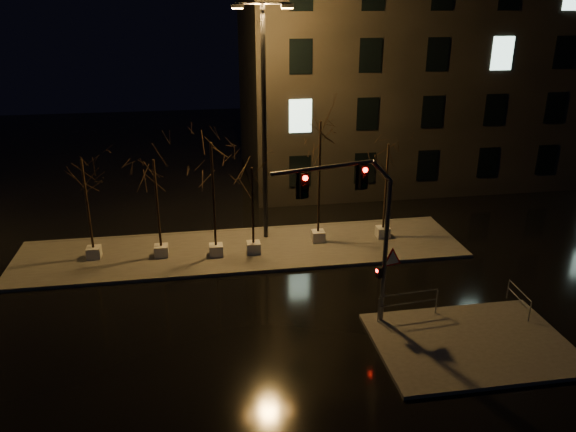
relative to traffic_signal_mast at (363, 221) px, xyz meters
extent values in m
plane|color=black|center=(-3.70, 1.77, -4.43)|extent=(90.00, 90.00, 0.00)
cube|color=#423F3B|center=(-3.70, 7.77, -4.35)|extent=(22.00, 5.00, 0.15)
cube|color=#423F3B|center=(3.80, -1.73, -4.35)|extent=(7.00, 5.00, 0.15)
cube|color=black|center=(10.30, 19.77, 3.07)|extent=(25.00, 12.00, 15.00)
cube|color=#B7B4AB|center=(-10.84, 7.87, -4.00)|extent=(0.65, 0.65, 0.55)
cylinder|color=black|center=(-10.84, 7.87, -1.56)|extent=(0.11, 0.11, 4.34)
cube|color=#B7B4AB|center=(-7.64, 7.54, -4.00)|extent=(0.65, 0.65, 0.55)
cylinder|color=black|center=(-7.64, 7.54, -1.59)|extent=(0.11, 0.11, 4.28)
cube|color=#B7B4AB|center=(-5.03, 7.19, -4.00)|extent=(0.65, 0.65, 0.55)
cylinder|color=black|center=(-5.03, 7.19, -1.20)|extent=(0.11, 0.11, 5.06)
cube|color=#B7B4AB|center=(-3.21, 7.20, -4.00)|extent=(0.65, 0.65, 0.55)
cylinder|color=black|center=(-3.21, 7.20, -1.84)|extent=(0.11, 0.11, 3.78)
cube|color=#B7B4AB|center=(0.21, 8.07, -4.00)|extent=(0.65, 0.65, 0.55)
cylinder|color=black|center=(0.21, 8.07, -0.90)|extent=(0.11, 0.11, 5.66)
cube|color=#B7B4AB|center=(3.66, 8.03, -4.00)|extent=(0.65, 0.65, 0.55)
cylinder|color=black|center=(3.66, 8.03, -1.52)|extent=(0.11, 0.11, 4.42)
cylinder|color=#585B60|center=(1.02, 0.27, -1.45)|extent=(0.17, 0.17, 5.66)
cylinder|color=#585B60|center=(-1.57, -0.41, 2.17)|extent=(3.68, 1.10, 0.13)
cube|color=black|center=(-0.07, -0.02, 1.65)|extent=(0.33, 0.27, 0.85)
cube|color=black|center=(-2.26, -0.60, 1.65)|extent=(0.33, 0.27, 0.85)
cube|color=black|center=(0.82, 0.22, -2.21)|extent=(0.24, 0.22, 0.42)
cone|color=red|center=(1.31, 0.30, -1.73)|extent=(0.96, 0.28, 0.98)
sphere|color=#FF0C07|center=(1.02, 0.27, 1.93)|extent=(0.17, 0.17, 0.17)
cylinder|color=black|center=(-2.36, 9.09, 1.44)|extent=(0.23, 0.23, 11.45)
cylinder|color=black|center=(-2.36, 9.09, 7.17)|extent=(2.52, 0.23, 0.11)
cube|color=#FF9532|center=(-3.50, 9.04, 7.00)|extent=(0.59, 0.35, 0.23)
cube|color=#FF9532|center=(-1.21, 9.14, 7.00)|extent=(0.59, 0.35, 0.23)
cylinder|color=#585B60|center=(0.87, 0.17, -3.78)|extent=(0.06, 0.06, 1.00)
cylinder|color=#585B60|center=(3.32, 0.38, -3.78)|extent=(0.06, 0.06, 1.00)
cylinder|color=#585B60|center=(2.09, 0.27, -3.22)|extent=(2.45, 0.26, 0.04)
cylinder|color=#585B60|center=(2.09, 0.27, -3.67)|extent=(2.45, 0.26, 0.04)
cylinder|color=#585B60|center=(6.61, -0.79, -3.88)|extent=(0.04, 0.04, 0.81)
cylinder|color=#585B60|center=(6.72, 1.00, -3.88)|extent=(0.04, 0.04, 0.81)
cylinder|color=#585B60|center=(6.66, 0.11, -3.43)|extent=(0.14, 1.80, 0.04)
cylinder|color=#585B60|center=(6.66, 0.11, -3.79)|extent=(0.14, 1.80, 0.04)
camera|label=1|loc=(-5.61, -17.76, 7.37)|focal=35.00mm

